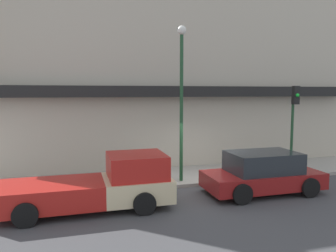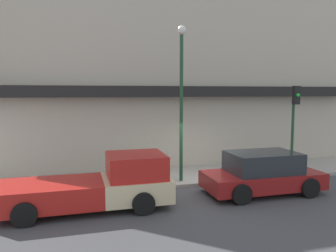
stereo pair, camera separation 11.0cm
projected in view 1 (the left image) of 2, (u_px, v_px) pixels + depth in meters
ground_plane at (204, 186)px, 13.11m from camera, size 80.00×80.00×0.00m
sidewalk at (191, 175)px, 14.56m from camera, size 36.00×3.05×0.14m
building at (171, 79)px, 16.97m from camera, size 19.80×3.80×11.17m
pickup_truck at (99, 185)px, 10.54m from camera, size 5.45×2.15×1.73m
parked_car at (262, 173)px, 12.19m from camera, size 4.36×2.10×1.54m
fire_hydrant at (155, 174)px, 13.35m from camera, size 0.17×0.17×0.60m
street_lamp at (181, 87)px, 13.03m from camera, size 0.36×0.36×6.21m
traffic_light at (294, 114)px, 14.40m from camera, size 0.28×0.42×3.88m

